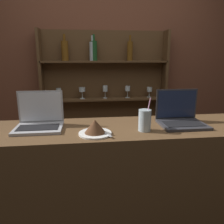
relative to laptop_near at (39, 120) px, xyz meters
The scene contains 7 objects.
bar_counter 0.79m from the laptop_near, ahead, with size 1.94×0.51×1.00m.
back_wall 1.41m from the laptop_near, 65.77° to the left, with size 7.00×0.06×2.70m.
back_shelf 1.29m from the laptop_near, 65.68° to the left, with size 1.48×0.18×1.76m.
laptop_near is the anchor object (origin of this frame).
laptop_far 0.97m from the laptop_near, ahead, with size 0.31×0.25×0.24m.
cake_plate 0.40m from the laptop_near, 25.14° to the right, with size 0.20×0.20×0.09m.
water_glass 0.69m from the laptop_near, 11.76° to the right, with size 0.08×0.08×0.21m.
Camera 1 is at (-0.25, -1.13, 1.46)m, focal length 35.00 mm.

